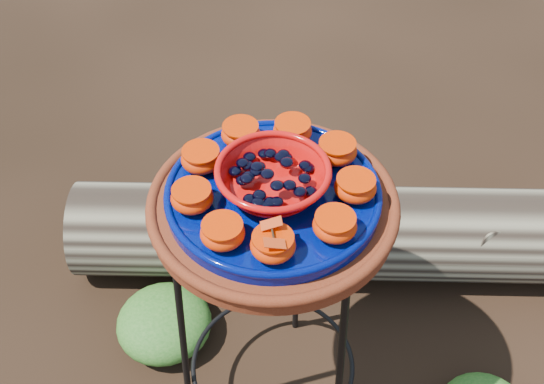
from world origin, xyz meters
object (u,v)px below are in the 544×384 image
(driftwood_log, at_px, (329,232))
(terracotta_saucer, at_px, (273,207))
(plant_stand, at_px, (273,318))
(cobalt_plate, at_px, (273,196))
(red_bowl, at_px, (273,180))

(driftwood_log, bearing_deg, terracotta_saucer, -93.48)
(plant_stand, distance_m, driftwood_log, 0.52)
(cobalt_plate, bearing_deg, red_bowl, 0.00)
(plant_stand, xyz_separation_m, driftwood_log, (0.03, 0.47, -0.21))
(plant_stand, relative_size, terracotta_saucer, 1.50)
(red_bowl, height_order, driftwood_log, red_bowl)
(cobalt_plate, relative_size, red_bowl, 2.00)
(terracotta_saucer, relative_size, cobalt_plate, 1.17)
(plant_stand, bearing_deg, cobalt_plate, 0.00)
(red_bowl, bearing_deg, terracotta_saucer, 0.00)
(plant_stand, height_order, cobalt_plate, cobalt_plate)
(plant_stand, bearing_deg, driftwood_log, 86.52)
(plant_stand, distance_m, red_bowl, 0.44)
(cobalt_plate, xyz_separation_m, driftwood_log, (0.03, 0.47, -0.61))
(plant_stand, height_order, terracotta_saucer, terracotta_saucer)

